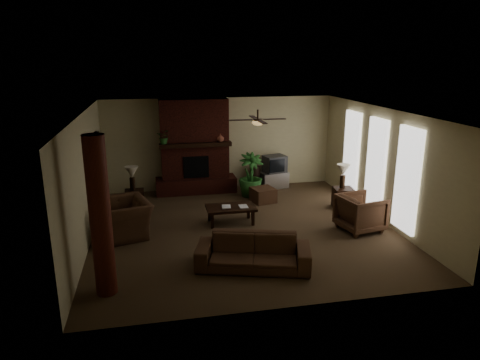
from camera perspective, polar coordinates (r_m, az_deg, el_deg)
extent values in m
plane|color=#4F3B27|center=(10.54, 0.44, -6.35)|extent=(7.00, 7.00, 0.00)
plane|color=silver|center=(9.83, 0.47, 8.94)|extent=(7.00, 7.00, 0.00)
plane|color=#C1B68B|center=(13.45, -2.65, 4.78)|extent=(7.00, 0.00, 7.00)
plane|color=#C1B68B|center=(6.88, 6.54, -6.33)|extent=(7.00, 0.00, 7.00)
plane|color=#C1B68B|center=(10.00, -19.57, -0.06)|extent=(0.00, 7.00, 7.00)
plane|color=#C1B68B|center=(11.33, 18.05, 1.89)|extent=(0.00, 7.00, 7.00)
cube|color=#4A1B13|center=(13.11, -5.94, 4.42)|extent=(2.00, 0.50, 2.80)
cube|color=#4A1B13|center=(13.30, -5.75, -0.63)|extent=(2.40, 0.70, 0.45)
cube|color=black|center=(12.99, -5.75, 1.69)|extent=(0.75, 0.04, 0.65)
cube|color=black|center=(12.82, -5.83, 4.61)|extent=(2.10, 0.28, 0.12)
cube|color=white|center=(12.70, 14.35, 3.39)|extent=(0.08, 0.85, 2.35)
cube|color=white|center=(11.49, 17.33, 1.87)|extent=(0.08, 0.85, 2.35)
cube|color=white|center=(10.33, 21.00, 0.00)|extent=(0.08, 0.85, 2.35)
cylinder|color=#5B2216|center=(7.66, -17.79, -4.68)|extent=(0.36, 0.36, 2.80)
cube|color=black|center=(11.80, -18.01, 0.68)|extent=(0.10, 1.00, 2.10)
cylinder|color=black|center=(10.22, 2.33, 8.52)|extent=(0.04, 0.04, 0.24)
cylinder|color=black|center=(10.24, 2.33, 7.85)|extent=(0.20, 0.20, 0.06)
ellipsoid|color=#F2BF72|center=(10.25, 2.32, 7.52)|extent=(0.26, 0.26, 0.14)
cube|color=black|center=(10.34, 4.50, 7.95)|extent=(0.55, 0.12, 0.01)
cube|color=black|center=(10.15, 0.11, 7.85)|extent=(0.55, 0.12, 0.01)
cube|color=black|center=(10.62, 1.81, 8.20)|extent=(0.12, 0.55, 0.01)
cube|color=black|center=(9.85, 2.89, 7.59)|extent=(0.12, 0.55, 0.01)
imported|color=#4E3321|center=(8.54, 1.76, -8.75)|extent=(2.29, 1.23, 0.86)
imported|color=#4E3321|center=(10.33, -15.04, -4.11)|extent=(1.16, 1.46, 1.11)
imported|color=#4E3321|center=(10.68, 15.52, -3.94)|extent=(1.02, 1.07, 0.95)
cube|color=black|center=(10.73, -1.21, -3.65)|extent=(1.20, 0.70, 0.06)
cube|color=black|center=(10.50, -3.65, -5.38)|extent=(0.07, 0.07, 0.37)
cube|color=black|center=(10.67, 1.69, -5.00)|extent=(0.07, 0.07, 0.37)
cube|color=black|center=(10.97, -4.02, -4.45)|extent=(0.07, 0.07, 0.37)
cube|color=black|center=(11.13, 1.10, -4.10)|extent=(0.07, 0.07, 0.37)
cube|color=#4E3321|center=(12.38, 3.04, -1.96)|extent=(0.72, 0.72, 0.40)
cube|color=silver|center=(13.73, 4.41, 0.05)|extent=(0.93, 0.64, 0.50)
cube|color=#3A3A3D|center=(13.61, 4.55, 2.12)|extent=(0.75, 0.64, 0.52)
cube|color=black|center=(13.36, 4.86, 1.85)|extent=(0.51, 0.15, 0.40)
cylinder|color=black|center=(13.56, 1.97, 0.31)|extent=(0.34, 0.34, 0.70)
sphere|color=black|center=(13.49, 1.98, 1.34)|extent=(0.34, 0.34, 0.34)
imported|color=#275923|center=(12.81, 1.40, -0.58)|extent=(0.94, 1.39, 0.72)
cube|color=black|center=(11.99, -13.57, -2.62)|extent=(0.51, 0.51, 0.55)
cylinder|color=black|center=(11.90, -13.87, -0.50)|extent=(0.17, 0.17, 0.35)
cone|color=beige|center=(11.82, -13.97, 1.01)|extent=(0.43, 0.43, 0.30)
cube|color=black|center=(12.19, 13.31, -2.29)|extent=(0.56, 0.56, 0.55)
cylinder|color=black|center=(12.10, 13.25, -0.19)|extent=(0.17, 0.17, 0.35)
cone|color=beige|center=(12.02, 13.35, 1.30)|extent=(0.42, 0.42, 0.30)
imported|color=#275923|center=(12.71, -9.88, 5.39)|extent=(0.49, 0.52, 0.33)
imported|color=#99513D|center=(12.92, -2.58, 5.53)|extent=(0.23, 0.24, 0.22)
imported|color=#999999|center=(10.63, -2.40, -2.87)|extent=(0.22, 0.05, 0.29)
imported|color=#999999|center=(10.63, -0.11, -2.85)|extent=(0.21, 0.02, 0.29)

